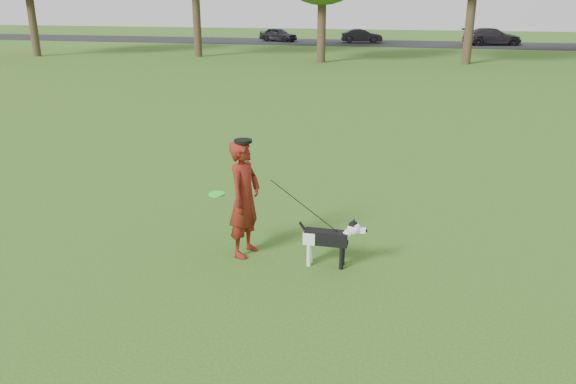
% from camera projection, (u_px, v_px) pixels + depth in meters
% --- Properties ---
extents(ground, '(120.00, 120.00, 0.00)m').
position_uv_depth(ground, '(294.00, 271.00, 7.66)').
color(ground, '#285116').
rests_on(ground, ground).
extents(road, '(120.00, 7.00, 0.02)m').
position_uv_depth(road, '(401.00, 44.00, 44.47)').
color(road, black).
rests_on(road, ground).
extents(man, '(0.52, 0.69, 1.70)m').
position_uv_depth(man, '(245.00, 199.00, 7.92)').
color(man, '#55120C').
rests_on(man, ground).
extents(dog, '(0.95, 0.19, 0.72)m').
position_uv_depth(dog, '(331.00, 237.00, 7.68)').
color(dog, black).
rests_on(dog, ground).
extents(car_left, '(3.45, 2.27, 1.09)m').
position_uv_depth(car_left, '(278.00, 35.00, 46.41)').
color(car_left, black).
rests_on(car_left, road).
extents(car_mid, '(3.42, 1.79, 1.07)m').
position_uv_depth(car_mid, '(362.00, 36.00, 44.96)').
color(car_mid, black).
rests_on(car_mid, road).
extents(car_right, '(4.63, 2.60, 1.27)m').
position_uv_depth(car_right, '(492.00, 37.00, 42.83)').
color(car_right, black).
rests_on(car_right, road).
extents(man_held_items, '(1.90, 0.33, 1.23)m').
position_uv_depth(man_held_items, '(300.00, 204.00, 7.66)').
color(man_held_items, '#20FF2D').
rests_on(man_held_items, ground).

